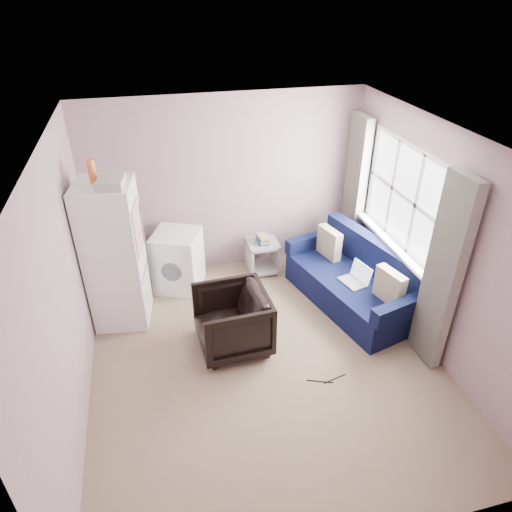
{
  "coord_description": "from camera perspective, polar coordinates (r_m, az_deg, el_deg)",
  "views": [
    {
      "loc": [
        -1.01,
        -3.69,
        3.7
      ],
      "look_at": [
        0.05,
        0.6,
        1.0
      ],
      "focal_mm": 32.0,
      "sensor_mm": 36.0,
      "label": 1
    }
  ],
  "objects": [
    {
      "name": "window_dressing",
      "position": [
        5.82,
        16.62,
        3.54
      ],
      "size": [
        0.17,
        2.62,
        2.18
      ],
      "color": "white",
      "rests_on": "ground"
    },
    {
      "name": "fridge",
      "position": [
        5.6,
        -17.24,
        0.13
      ],
      "size": [
        0.72,
        0.71,
        2.07
      ],
      "rotation": [
        0.0,
        0.0,
        -0.15
      ],
      "color": "white",
      "rests_on": "ground"
    },
    {
      "name": "washing_machine",
      "position": [
        6.28,
        -9.74,
        -0.42
      ],
      "size": [
        0.77,
        0.77,
        0.83
      ],
      "rotation": [
        0.0,
        0.0,
        -0.39
      ],
      "color": "white",
      "rests_on": "ground"
    },
    {
      "name": "sofa",
      "position": [
        6.09,
        12.28,
        -3.18
      ],
      "size": [
        1.33,
        2.07,
        0.85
      ],
      "rotation": [
        0.0,
        0.0,
        0.26
      ],
      "color": "#0B1136",
      "rests_on": "ground"
    },
    {
      "name": "armchair",
      "position": [
        5.22,
        -3.0,
        -7.77
      ],
      "size": [
        0.78,
        0.82,
        0.81
      ],
      "primitive_type": "imported",
      "rotation": [
        0.0,
        0.0,
        -1.52
      ],
      "color": "black",
      "rests_on": "ground"
    },
    {
      "name": "room",
      "position": [
        4.55,
        1.43,
        -1.1
      ],
      "size": [
        3.84,
        4.24,
        2.54
      ],
      "color": "#8C745B",
      "rests_on": "ground"
    },
    {
      "name": "floor_cables",
      "position": [
        5.14,
        8.92,
        -15.06
      ],
      "size": [
        0.45,
        0.11,
        0.01
      ],
      "rotation": [
        0.0,
        0.0,
        -0.02
      ],
      "color": "black",
      "rests_on": "ground"
    },
    {
      "name": "side_table",
      "position": [
        6.61,
        0.83,
        0.21
      ],
      "size": [
        0.43,
        0.43,
        0.59
      ],
      "rotation": [
        0.0,
        0.0,
        -0.0
      ],
      "color": "gray",
      "rests_on": "ground"
    }
  ]
}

